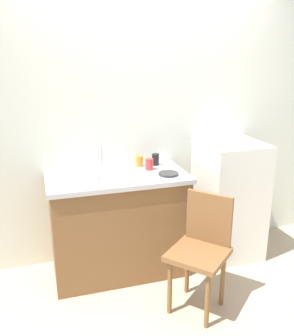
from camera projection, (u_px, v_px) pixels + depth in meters
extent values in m
plane|color=tan|center=(180.00, 306.00, 2.89)|extent=(8.00, 8.00, 0.00)
cube|color=silver|center=(143.00, 120.00, 3.42)|extent=(4.80, 0.10, 2.59)
cube|color=brown|center=(118.00, 226.00, 3.26)|extent=(1.14, 0.60, 0.87)
cube|color=#B7B7BC|center=(117.00, 177.00, 3.12)|extent=(1.18, 0.64, 0.04)
cylinder|color=#B7B7BC|center=(101.00, 155.00, 3.29)|extent=(0.02, 0.02, 0.22)
cube|color=silver|center=(229.00, 199.00, 3.53)|extent=(0.54, 0.59, 1.11)
cylinder|color=brown|center=(170.00, 287.00, 2.75)|extent=(0.04, 0.04, 0.45)
cylinder|color=brown|center=(207.00, 300.00, 2.60)|extent=(0.04, 0.04, 0.45)
cylinder|color=brown|center=(187.00, 268.00, 2.99)|extent=(0.04, 0.04, 0.45)
cylinder|color=brown|center=(223.00, 279.00, 2.84)|extent=(0.04, 0.04, 0.45)
cube|color=brown|center=(198.00, 254.00, 2.72)|extent=(0.56, 0.56, 0.04)
cube|color=brown|center=(209.00, 218.00, 2.81)|extent=(0.26, 0.29, 0.40)
cube|color=white|center=(79.00, 175.00, 3.02)|extent=(0.28, 0.20, 0.05)
cylinder|color=#2D2D2D|center=(168.00, 174.00, 3.11)|extent=(0.17, 0.17, 0.02)
cylinder|color=orange|center=(139.00, 161.00, 3.34)|extent=(0.07, 0.07, 0.10)
cylinder|color=black|center=(155.00, 159.00, 3.37)|extent=(0.07, 0.07, 0.11)
cylinder|color=red|center=(149.00, 164.00, 3.23)|extent=(0.07, 0.07, 0.10)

